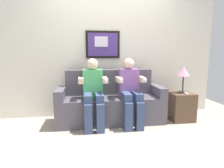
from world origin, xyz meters
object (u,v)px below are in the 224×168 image
(person_on_right, at_px, (130,89))
(side_table_right, at_px, (181,106))
(spare_remote_on_table, at_px, (186,93))
(couch, at_px, (111,104))
(table_lamp, at_px, (184,73))
(person_on_left, at_px, (93,90))

(person_on_right, xyz_separation_m, side_table_right, (0.95, 0.06, -0.36))
(person_on_right, height_order, spare_remote_on_table, person_on_right)
(person_on_right, bearing_deg, couch, 151.44)
(couch, height_order, table_lamp, table_lamp)
(side_table_right, bearing_deg, spare_remote_on_table, -72.66)
(spare_remote_on_table, bearing_deg, person_on_left, 178.85)
(person_on_right, relative_size, side_table_right, 2.22)
(side_table_right, bearing_deg, table_lamp, 15.04)
(table_lamp, distance_m, spare_remote_on_table, 0.36)
(couch, xyz_separation_m, spare_remote_on_table, (1.29, -0.20, 0.20))
(couch, relative_size, spare_remote_on_table, 14.02)
(person_on_right, bearing_deg, person_on_left, 179.96)
(person_on_right, distance_m, side_table_right, 1.02)
(person_on_left, xyz_separation_m, person_on_right, (0.61, -0.00, 0.00))
(couch, bearing_deg, side_table_right, -4.79)
(table_lamp, bearing_deg, person_on_right, -176.10)
(person_on_left, height_order, side_table_right, person_on_left)
(side_table_right, relative_size, spare_remote_on_table, 3.85)
(table_lamp, relative_size, spare_remote_on_table, 3.54)
(person_on_left, distance_m, table_lamp, 1.61)
(side_table_right, xyz_separation_m, spare_remote_on_table, (0.03, -0.09, 0.26))
(couch, height_order, person_on_left, person_on_left)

